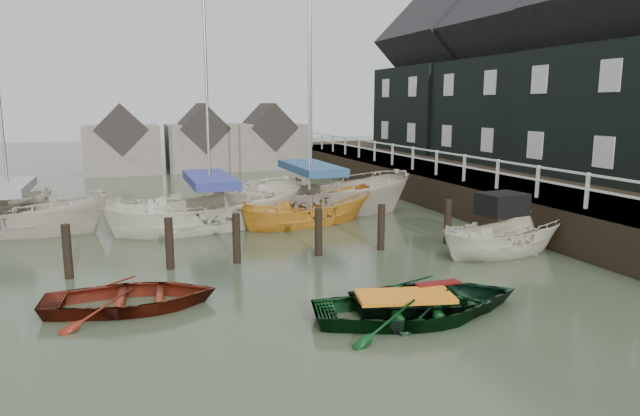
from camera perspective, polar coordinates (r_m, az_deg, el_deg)
name	(u,v)px	position (r m, az deg, el deg)	size (l,w,h in m)	color
ground	(312,291)	(13.61, -0.80, -8.33)	(120.00, 120.00, 0.00)	#2E3924
pier	(441,186)	(26.28, 12.01, 2.19)	(3.04, 32.00, 2.70)	black
land_strip	(540,195)	(29.61, 21.15, 1.23)	(14.00, 38.00, 1.50)	black
quay_houses	(570,73)	(28.30, 23.70, 12.22)	(6.52, 28.14, 10.01)	black
mooring_pilings	(240,245)	(15.99, -8.03, -3.70)	(13.72, 0.22, 1.80)	black
far_sheds	(199,142)	(38.62, -11.98, 6.48)	(14.00, 4.08, 4.39)	#665B51
rowboat_red	(132,308)	(13.20, -18.28, -9.48)	(2.60, 3.64, 0.75)	#5F1A0D
rowboat_green	(404,321)	(12.00, 8.44, -11.08)	(2.67, 3.74, 0.77)	black
rowboat_dkgreen	(437,309)	(12.77, 11.60, -9.83)	(2.65, 3.71, 0.77)	black
motorboat	(503,250)	(17.77, 17.86, -4.02)	(4.57, 2.20, 2.62)	beige
sailboat_a	(12,230)	(22.35, -28.41, -1.97)	(7.23, 4.60, 11.28)	beige
sailboat_b	(211,224)	(20.97, -10.82, -1.63)	(7.87, 4.36, 12.43)	beige
sailboat_c	(310,221)	(21.34, -1.05, -1.36)	(6.17, 3.82, 10.23)	orange
sailboat_d	(311,211)	(23.24, -0.89, -0.27)	(8.51, 5.18, 13.47)	#BBB0A0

